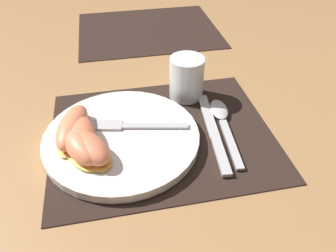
% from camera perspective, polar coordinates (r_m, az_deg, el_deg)
% --- Properties ---
extents(ground_plane, '(3.00, 3.00, 0.00)m').
position_cam_1_polar(ground_plane, '(0.61, -1.04, -1.49)').
color(ground_plane, '#A37547').
extents(placemat, '(0.40, 0.33, 0.00)m').
position_cam_1_polar(placemat, '(0.61, -1.04, -1.35)').
color(placemat, black).
rests_on(placemat, ground_plane).
extents(placemat_far, '(0.40, 0.33, 0.00)m').
position_cam_1_polar(placemat_far, '(1.01, -3.46, 16.44)').
color(placemat_far, black).
rests_on(placemat_far, ground_plane).
extents(plate, '(0.28, 0.28, 0.02)m').
position_cam_1_polar(plate, '(0.59, -8.05, -2.06)').
color(plate, white).
rests_on(plate, placemat).
extents(juice_glass, '(0.07, 0.07, 0.09)m').
position_cam_1_polar(juice_glass, '(0.68, 3.24, 8.00)').
color(juice_glass, silver).
rests_on(juice_glass, placemat).
extents(knife, '(0.04, 0.23, 0.01)m').
position_cam_1_polar(knife, '(0.61, 7.92, -1.12)').
color(knife, '#BCBCC1').
rests_on(knife, placemat).
extents(spoon, '(0.04, 0.19, 0.01)m').
position_cam_1_polar(spoon, '(0.64, 9.37, 1.43)').
color(spoon, '#BCBCC1').
rests_on(spoon, placemat).
extents(fork, '(0.19, 0.06, 0.00)m').
position_cam_1_polar(fork, '(0.60, -7.25, 0.11)').
color(fork, '#BCBCC1').
rests_on(fork, plate).
extents(citrus_wedge_0, '(0.08, 0.13, 0.04)m').
position_cam_1_polar(citrus_wedge_0, '(0.59, -16.25, -0.33)').
color(citrus_wedge_0, '#F7C656').
rests_on(citrus_wedge_0, plate).
extents(citrus_wedge_1, '(0.06, 0.13, 0.04)m').
position_cam_1_polar(citrus_wedge_1, '(0.57, -14.84, -2.09)').
color(citrus_wedge_1, '#F7C656').
rests_on(citrus_wedge_1, plate).
extents(citrus_wedge_2, '(0.08, 0.11, 0.04)m').
position_cam_1_polar(citrus_wedge_2, '(0.55, -15.01, -3.64)').
color(citrus_wedge_2, '#F7C656').
rests_on(citrus_wedge_2, plate).
extents(citrus_wedge_3, '(0.10, 0.12, 0.04)m').
position_cam_1_polar(citrus_wedge_3, '(0.55, -13.70, -3.71)').
color(citrus_wedge_3, '#F7C656').
rests_on(citrus_wedge_3, plate).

